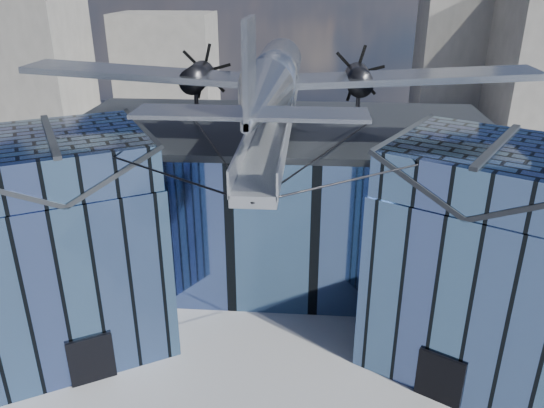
{
  "coord_description": "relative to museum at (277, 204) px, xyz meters",
  "views": [
    {
      "loc": [
        2.13,
        -24.82,
        18.76
      ],
      "look_at": [
        0.0,
        2.0,
        7.2
      ],
      "focal_mm": 35.0,
      "sensor_mm": 36.0,
      "label": 1
    }
  ],
  "objects": [
    {
      "name": "ground_plane",
      "position": [
        -0.0,
        -5.82,
        -5.54
      ],
      "size": [
        120.0,
        120.0,
        0.0
      ],
      "primitive_type": "plane",
      "color": "gray"
    },
    {
      "name": "museum",
      "position": [
        0.0,
        0.0,
        0.0
      ],
      "size": [
        32.88,
        24.5,
        17.6
      ],
      "color": "#45608C",
      "rests_on": "ground"
    },
    {
      "name": "bg_towers",
      "position": [
        1.45,
        44.67,
        4.47
      ],
      "size": [
        77.0,
        24.5,
        26.0
      ],
      "color": "slate",
      "rests_on": "ground"
    },
    {
      "name": "tree_side_w",
      "position": [
        -21.29,
        5.72,
        -1.47
      ],
      "size": [
        4.43,
        4.43,
        6.01
      ],
      "rotation": [
        0.0,
        0.0,
        -0.17
      ],
      "color": "#311F13",
      "rests_on": "ground"
    },
    {
      "name": "tree_side_e",
      "position": [
        19.07,
        8.81,
        -2.27
      ],
      "size": [
        3.15,
        3.15,
        4.83
      ],
      "rotation": [
        0.0,
        0.0,
        0.02
      ],
      "color": "#311F13",
      "rests_on": "ground"
    }
  ]
}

